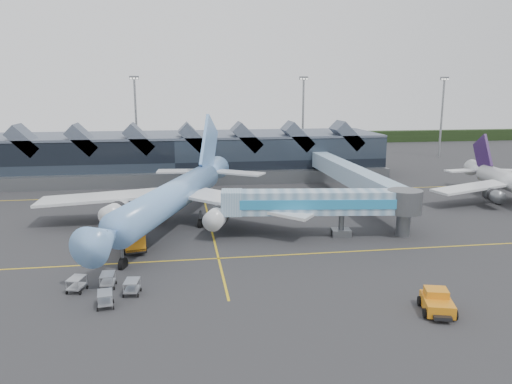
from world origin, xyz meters
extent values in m
plane|color=#2A2A2C|center=(0.00, 0.00, 0.00)|extent=(260.00, 260.00, 0.00)
cube|color=gold|center=(0.00, -8.00, 0.01)|extent=(120.00, 0.25, 0.01)
cube|color=gold|center=(0.00, 28.00, 0.01)|extent=(120.00, 0.25, 0.01)
cube|color=gold|center=(0.00, 10.00, 0.01)|extent=(0.25, 60.00, 0.01)
cube|color=black|center=(0.00, 110.00, 2.00)|extent=(260.00, 4.00, 4.00)
cube|color=black|center=(-5.00, 48.00, 4.50)|extent=(90.00, 20.00, 9.00)
cube|color=#4E5768|center=(-5.00, 48.00, 9.20)|extent=(90.00, 20.00, 0.60)
cube|color=#5B5E63|center=(-5.00, 37.00, 1.30)|extent=(90.00, 2.50, 2.60)
cube|color=#4E5768|center=(-34.00, 41.00, 9.30)|extent=(6.43, 6.00, 6.43)
cube|color=#4E5768|center=(-23.00, 41.00, 9.30)|extent=(6.43, 6.00, 6.43)
cube|color=#4E5768|center=(-12.00, 41.00, 9.30)|extent=(6.43, 6.00, 6.43)
cube|color=#4E5768|center=(-1.00, 41.00, 9.30)|extent=(6.43, 6.00, 6.43)
cube|color=#4E5768|center=(10.00, 41.00, 9.30)|extent=(6.43, 6.00, 6.43)
cube|color=#4E5768|center=(21.00, 41.00, 9.30)|extent=(6.43, 6.00, 6.43)
cube|color=#4E5768|center=(32.00, 41.00, 9.30)|extent=(6.43, 6.00, 6.43)
cylinder|color=gray|center=(-15.00, 72.00, 11.00)|extent=(0.56, 0.56, 22.00)
cube|color=#5B5E63|center=(-15.00, 72.00, 22.00)|extent=(2.40, 0.50, 0.90)
cylinder|color=gray|center=(30.00, 72.00, 11.00)|extent=(0.56, 0.56, 22.00)
cube|color=#5B5E63|center=(30.00, 72.00, 22.00)|extent=(2.40, 0.50, 0.90)
cylinder|color=gray|center=(70.00, 70.00, 11.00)|extent=(0.56, 0.56, 22.00)
cube|color=#5B5E63|center=(70.00, 70.00, 22.00)|extent=(2.40, 0.50, 0.90)
cylinder|color=#75A7EE|center=(-5.27, 5.59, 4.55)|extent=(15.30, 33.61, 4.21)
cone|color=#75A7EE|center=(-11.91, -13.27, 4.55)|extent=(5.92, 6.92, 4.21)
cube|color=black|center=(-12.15, -13.96, 5.43)|extent=(1.62, 0.85, 0.48)
cone|color=#75A7EE|center=(1.68, 25.38, 4.86)|extent=(6.56, 8.76, 4.21)
cube|color=silver|center=(-14.97, 10.50, 3.81)|extent=(19.30, 6.80, 1.39)
cube|color=silver|center=(5.36, 3.36, 3.81)|extent=(19.07, 16.66, 1.39)
cylinder|color=silver|center=(-12.86, 5.67, 2.75)|extent=(4.41, 6.39, 2.61)
cylinder|color=silver|center=(0.69, 0.91, 2.75)|extent=(4.41, 6.39, 2.61)
cube|color=#75A7EE|center=(1.03, 23.54, 9.26)|extent=(4.05, 10.34, 11.61)
cube|color=silver|center=(-3.70, 25.72, 4.86)|extent=(9.06, 4.22, 0.28)
cube|color=silver|center=(6.09, 22.28, 4.86)|extent=(9.21, 7.68, 0.28)
cylinder|color=#5B5E63|center=(-10.61, -9.59, 1.22)|extent=(0.31, 0.31, 2.44)
cylinder|color=#5B5E63|center=(-8.17, 8.16, 1.22)|extent=(0.31, 0.31, 2.44)
cylinder|color=#5B5E63|center=(-1.41, 5.78, 1.22)|extent=(0.31, 0.31, 2.44)
cylinder|color=black|center=(-10.61, -9.59, 0.44)|extent=(0.99, 1.64, 1.56)
cone|color=silver|center=(53.35, 25.02, 3.82)|extent=(3.80, 5.58, 3.31)
cube|color=silver|center=(44.38, 12.66, 2.99)|extent=(14.36, 7.17, 1.11)
cylinder|color=#5B5E63|center=(46.68, 9.71, 2.16)|extent=(2.42, 4.15, 2.05)
cube|color=#2D1745|center=(53.22, 23.70, 6.87)|extent=(1.21, 7.44, 8.06)
cube|color=silver|center=(49.54, 24.39, 3.82)|extent=(6.58, 3.22, 0.28)
cube|color=silver|center=(56.96, 23.67, 3.82)|extent=(6.72, 4.29, 0.28)
cylinder|color=#5B5E63|center=(49.28, 12.12, 0.96)|extent=(0.31, 0.31, 1.91)
cube|color=#6B94B3|center=(13.83, -1.13, 4.68)|extent=(21.02, 5.85, 3.02)
cube|color=#2688BE|center=(13.62, -2.72, 4.68)|extent=(20.63, 2.88, 1.25)
cube|color=#6B94B3|center=(2.50, 0.39, 4.68)|extent=(3.12, 3.66, 3.12)
cylinder|color=#5B5E63|center=(16.92, -1.54, 2.34)|extent=(0.73, 0.73, 4.68)
cube|color=#5B5E63|center=(16.92, -1.54, 0.47)|extent=(2.75, 2.39, 0.94)
cylinder|color=black|center=(15.89, -1.40, 0.36)|extent=(0.54, 0.98, 0.94)
cylinder|color=black|center=(17.95, -1.68, 0.36)|extent=(0.54, 0.98, 0.94)
cylinder|color=#5B5E63|center=(25.17, -2.64, 4.68)|extent=(4.57, 4.57, 3.12)
cylinder|color=#5B5E63|center=(25.17, -2.64, 2.34)|extent=(1.87, 1.87, 4.68)
cube|color=black|center=(-10.39, -1.99, 0.73)|extent=(4.17, 9.04, 0.49)
cube|color=orange|center=(-9.67, -5.22, 1.75)|extent=(2.74, 2.59, 2.14)
cube|color=black|center=(-9.50, -5.97, 2.23)|extent=(2.12, 0.61, 0.97)
cylinder|color=#B6B5BA|center=(-10.64, -0.85, 2.04)|extent=(3.40, 5.99, 2.23)
sphere|color=#B6B5BA|center=(-11.25, 1.90, 2.04)|extent=(2.14, 2.14, 2.14)
sphere|color=#B6B5BA|center=(-10.03, -3.60, 2.04)|extent=(2.14, 2.14, 2.14)
cylinder|color=black|center=(-10.94, -5.10, 0.49)|extent=(0.54, 1.02, 0.97)
cylinder|color=black|center=(-8.57, -4.57, 0.49)|extent=(0.54, 1.02, 0.97)
cylinder|color=black|center=(-11.68, -1.78, 0.49)|extent=(0.54, 1.02, 0.97)
cylinder|color=black|center=(-9.31, -1.25, 0.49)|extent=(0.54, 1.02, 0.97)
cylinder|color=black|center=(-12.21, 0.59, 0.49)|extent=(0.54, 1.02, 0.97)
cylinder|color=black|center=(-9.83, 1.12, 0.49)|extent=(0.54, 1.02, 0.97)
cube|color=orange|center=(17.91, -25.14, 0.75)|extent=(3.35, 4.37, 1.07)
cube|color=orange|center=(18.09, -24.52, 1.56)|extent=(2.33, 2.19, 0.75)
cube|color=black|center=(17.34, -27.10, 0.48)|extent=(1.68, 1.24, 0.32)
cylinder|color=black|center=(16.37, -26.03, 0.43)|extent=(0.55, 0.91, 0.86)
cylinder|color=black|center=(18.74, -26.72, 0.43)|extent=(0.55, 0.91, 0.86)
cylinder|color=black|center=(17.09, -23.56, 0.43)|extent=(0.55, 0.91, 0.86)
cylinder|color=black|center=(19.46, -24.25, 0.43)|extent=(0.55, 0.91, 0.86)
cube|color=#9B9DA3|center=(-11.54, -14.85, 0.51)|extent=(1.32, 2.04, 0.14)
cube|color=#9B9DA3|center=(-11.54, -14.85, 1.38)|extent=(1.32, 2.04, 0.07)
cylinder|color=black|center=(-10.84, -14.12, 0.17)|extent=(0.12, 0.33, 0.33)
cube|color=#9B9DA3|center=(-9.01, -17.00, 0.51)|extent=(1.51, 2.16, 0.14)
cube|color=#9B9DA3|center=(-9.01, -17.00, 1.38)|extent=(1.51, 2.16, 0.07)
cylinder|color=black|center=(-8.24, -16.34, 0.17)|extent=(0.15, 0.34, 0.33)
cube|color=#9B9DA3|center=(-14.39, -15.45, 0.51)|extent=(1.77, 2.29, 0.14)
cube|color=#9B9DA3|center=(-14.39, -15.45, 1.38)|extent=(1.77, 2.29, 0.07)
cylinder|color=black|center=(-13.53, -14.92, 0.17)|extent=(0.19, 0.35, 0.33)
cube|color=#9B9DA3|center=(-11.16, -19.53, 0.51)|extent=(1.55, 2.18, 0.14)
cube|color=#9B9DA3|center=(-11.16, -19.53, 1.38)|extent=(1.55, 2.18, 0.07)
cylinder|color=black|center=(-10.57, -18.70, 0.17)|extent=(0.15, 0.34, 0.33)
camera|label=1|loc=(-4.16, -63.13, 19.43)|focal=35.00mm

